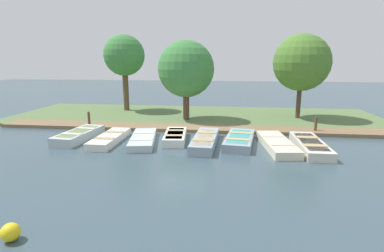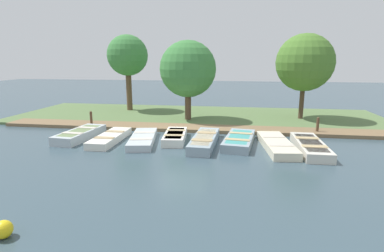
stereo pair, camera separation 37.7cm
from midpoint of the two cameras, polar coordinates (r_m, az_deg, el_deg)
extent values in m
plane|color=#384C56|center=(15.17, -0.97, -1.88)|extent=(80.00, 80.00, 0.00)
cube|color=#567042|center=(19.99, 1.42, 1.85)|extent=(8.00, 24.00, 0.14)
cube|color=brown|center=(16.49, -0.16, -0.38)|extent=(1.51, 21.14, 0.18)
cube|color=#B2BCC1|center=(15.51, -19.87, -1.54)|extent=(3.17, 1.35, 0.41)
cube|color=#6B7F51|center=(15.47, -19.93, -0.85)|extent=(2.59, 1.06, 0.03)
cube|color=beige|center=(14.99, -21.15, -1.25)|extent=(0.39, 1.03, 0.03)
cube|color=beige|center=(15.94, -18.79, -0.28)|extent=(0.39, 1.03, 0.03)
cube|color=silver|center=(14.58, -14.64, -2.23)|extent=(3.21, 0.98, 0.33)
cube|color=#994C33|center=(14.54, -14.67, -1.65)|extent=(2.63, 0.76, 0.03)
cube|color=tan|center=(14.00, -15.64, -2.15)|extent=(0.32, 0.89, 0.03)
cube|color=tan|center=(15.08, -13.78, -1.00)|extent=(0.32, 0.89, 0.03)
cube|color=#B2BCC1|center=(14.12, -8.59, -2.46)|extent=(3.42, 1.63, 0.32)
cube|color=teal|center=(14.08, -8.61, -1.89)|extent=(2.80, 1.30, 0.03)
cube|color=beige|center=(13.48, -8.91, -2.45)|extent=(0.50, 1.01, 0.03)
cube|color=beige|center=(14.68, -8.33, -1.19)|extent=(0.50, 1.01, 0.03)
cube|color=silver|center=(14.25, -2.49, -2.06)|extent=(2.72, 1.21, 0.38)
cube|color=#6B7F51|center=(14.21, -2.50, -1.37)|extent=(2.22, 0.96, 0.03)
cube|color=tan|center=(13.72, -2.69, -1.76)|extent=(0.35, 0.90, 0.03)
cube|color=tan|center=(14.68, -2.32, -0.80)|extent=(0.35, 0.90, 0.03)
cube|color=#8C9EA8|center=(13.49, 3.17, -2.83)|extent=(3.62, 1.12, 0.41)
cube|color=beige|center=(13.45, 3.18, -2.06)|extent=(2.97, 0.88, 0.03)
cube|color=tan|center=(12.79, 2.77, -2.69)|extent=(0.39, 0.91, 0.03)
cube|color=tan|center=(14.09, 3.56, -1.25)|extent=(0.39, 0.91, 0.03)
cube|color=#8C9EA8|center=(13.79, 9.74, -2.73)|extent=(3.31, 1.57, 0.37)
cube|color=teal|center=(13.75, 9.76, -2.04)|extent=(2.71, 1.24, 0.03)
cube|color=tan|center=(13.16, 9.47, -2.57)|extent=(0.45, 1.10, 0.03)
cube|color=tan|center=(14.33, 10.04, -1.34)|extent=(0.45, 1.10, 0.03)
cube|color=beige|center=(13.57, 16.60, -3.42)|extent=(3.70, 1.50, 0.34)
cube|color=teal|center=(13.53, 16.64, -2.78)|extent=(3.03, 1.19, 0.03)
cube|color=beige|center=(12.89, 17.40, -3.47)|extent=(0.47, 1.03, 0.03)
cube|color=beige|center=(14.16, 15.96, -1.95)|extent=(0.47, 1.03, 0.03)
cube|color=beige|center=(13.69, 22.33, -3.62)|extent=(3.51, 1.09, 0.38)
cube|color=#994C33|center=(13.65, 22.39, -2.92)|extent=(2.87, 0.85, 0.03)
cube|color=tan|center=(13.02, 23.09, -3.57)|extent=(0.36, 0.97, 0.03)
cube|color=tan|center=(14.27, 21.76, -2.11)|extent=(0.36, 0.97, 0.03)
cylinder|color=brown|center=(18.00, -18.07, 1.16)|extent=(0.14, 0.14, 0.83)
sphere|color=brown|center=(17.93, -18.17, 2.53)|extent=(0.13, 0.13, 0.13)
cylinder|color=brown|center=(16.67, 23.39, -0.14)|extent=(0.14, 0.14, 0.83)
sphere|color=brown|center=(16.59, 23.52, 1.34)|extent=(0.13, 0.13, 0.13)
sphere|color=yellow|center=(7.86, -31.12, -16.53)|extent=(0.40, 0.40, 0.40)
cylinder|color=brown|center=(22.43, -11.43, 6.83)|extent=(0.40, 0.40, 3.28)
sphere|color=#3D7F3D|center=(22.33, -11.70, 13.06)|extent=(2.89, 2.89, 2.89)
cylinder|color=#4C3828|center=(18.47, -0.17, 4.36)|extent=(0.38, 0.38, 2.29)
sphere|color=#3D7F3D|center=(18.29, -0.18, 10.82)|extent=(3.39, 3.39, 3.39)
cylinder|color=#4C3828|center=(20.03, 20.69, 4.69)|extent=(0.28, 0.28, 2.64)
sphere|color=#4C7A2D|center=(19.88, 21.20, 11.20)|extent=(3.48, 3.48, 3.48)
camera|label=1|loc=(0.19, -89.25, 0.17)|focal=28.00mm
camera|label=2|loc=(0.19, 90.75, -0.17)|focal=28.00mm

